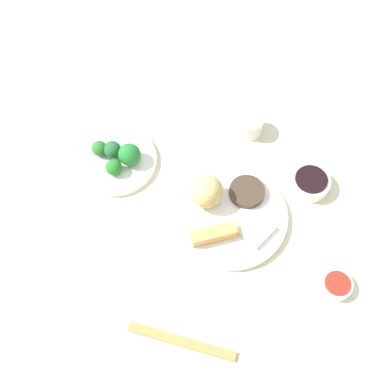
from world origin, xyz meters
TOP-DOWN VIEW (x-y plane):
  - tabletop at (0.00, 0.00)m, footprint 2.20×2.20m
  - main_plate at (-0.02, -0.02)m, footprint 0.27×0.27m
  - rice_scoop at (0.05, -0.01)m, footprint 0.08×0.08m
  - spring_roll at (-0.03, 0.05)m, footprint 0.08×0.10m
  - crab_rangoon_wonton at (-0.09, -0.02)m, footprint 0.07×0.07m
  - stir_fry_heap at (-0.02, -0.08)m, footprint 0.08×0.08m
  - broccoli_plate at (0.29, 0.04)m, footprint 0.20×0.20m
  - broccoli_floret_0 at (0.30, 0.03)m, footprint 0.04×0.04m
  - broccoli_floret_1 at (0.26, 0.07)m, footprint 0.04×0.04m
  - broccoli_floret_2 at (0.33, 0.05)m, footprint 0.04×0.04m
  - broccoli_floret_3 at (0.25, 0.02)m, footprint 0.05×0.05m
  - soy_sauce_bowl at (-0.12, -0.20)m, footprint 0.09×0.09m
  - soy_sauce_bowl_liquid at (-0.12, -0.20)m, footprint 0.08×0.08m
  - sauce_ramekin_sweet_and_sour at (-0.30, -0.03)m, footprint 0.07×0.07m
  - sauce_ramekin_sweet_and_sour_liquid at (-0.30, -0.03)m, footprint 0.06×0.06m
  - teacup at (0.09, -0.24)m, footprint 0.07×0.07m
  - chopsticks_pair at (-0.12, 0.27)m, footprint 0.22×0.11m

SIDE VIEW (x-z plane):
  - tabletop at x=0.00m, z-range 0.00..0.02m
  - chopsticks_pair at x=-0.12m, z-range 0.02..0.03m
  - broccoli_plate at x=0.29m, z-range 0.02..0.03m
  - main_plate at x=-0.02m, z-range 0.02..0.04m
  - sauce_ramekin_sweet_and_sour at x=-0.30m, z-range 0.02..0.04m
  - soy_sauce_bowl at x=-0.12m, z-range 0.02..0.05m
  - crab_rangoon_wonton at x=-0.09m, z-range 0.04..0.05m
  - sauce_ramekin_sweet_and_sour_liquid at x=-0.30m, z-range 0.04..0.05m
  - stir_fry_heap at x=-0.02m, z-range 0.04..0.05m
  - teacup at x=0.09m, z-range 0.02..0.07m
  - spring_roll at x=-0.03m, z-range 0.04..0.07m
  - broccoli_floret_2 at x=0.33m, z-range 0.03..0.07m
  - broccoli_floret_1 at x=0.26m, z-range 0.03..0.07m
  - soy_sauce_bowl_liquid at x=-0.12m, z-range 0.05..0.06m
  - broccoli_floret_0 at x=0.30m, z-range 0.03..0.08m
  - broccoli_floret_3 at x=0.25m, z-range 0.03..0.09m
  - rice_scoop at x=0.05m, z-range 0.04..0.11m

